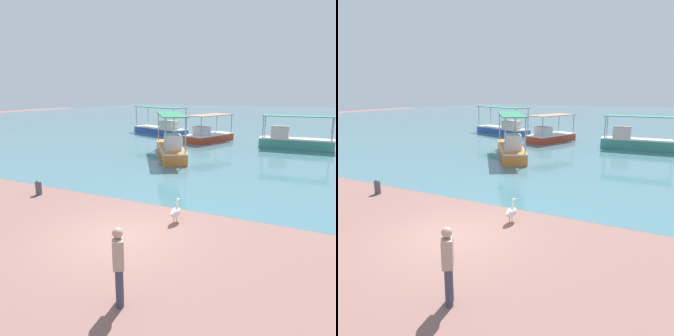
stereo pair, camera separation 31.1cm
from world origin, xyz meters
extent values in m
plane|color=#815950|center=(0.00, 0.00, 0.00)|extent=(120.00, 120.00, 0.00)
cube|color=#446F7B|center=(0.00, 48.00, 0.00)|extent=(110.00, 90.00, 0.00)
cube|color=#C03B25|center=(-4.01, 19.81, 0.32)|extent=(3.42, 5.00, 0.62)
cube|color=silver|center=(-4.01, 19.81, 0.59)|extent=(3.47, 5.05, 0.08)
cylinder|color=#99999E|center=(-4.07, 22.03, 1.44)|extent=(0.08, 0.08, 1.62)
cylinder|color=#99999E|center=(-2.51, 21.44, 1.44)|extent=(0.08, 0.08, 1.62)
cylinder|color=#99999E|center=(-5.52, 18.17, 1.44)|extent=(0.08, 0.08, 1.62)
cylinder|color=#99999E|center=(-3.96, 17.59, 1.44)|extent=(0.08, 0.08, 1.62)
cube|color=#986C4F|center=(-4.01, 19.81, 2.28)|extent=(3.44, 4.84, 0.05)
cube|color=silver|center=(-4.38, 18.83, 0.99)|extent=(1.57, 1.31, 0.72)
cube|color=teal|center=(3.24, 19.01, 0.39)|extent=(5.40, 1.68, 0.78)
cube|color=silver|center=(3.24, 19.01, 0.74)|extent=(5.44, 1.72, 0.08)
cylinder|color=#99999E|center=(5.63, 19.72, 1.61)|extent=(0.08, 0.08, 1.67)
cylinder|color=#99999E|center=(5.69, 18.54, 1.61)|extent=(0.08, 0.08, 1.67)
cylinder|color=#99999E|center=(0.80, 19.49, 1.61)|extent=(0.08, 0.08, 1.67)
cylinder|color=#99999E|center=(0.85, 18.31, 1.61)|extent=(0.08, 0.08, 1.67)
cube|color=#236C56|center=(3.24, 19.01, 2.47)|extent=(5.21, 1.77, 0.05)
cube|color=beige|center=(2.04, 18.96, 1.21)|extent=(1.34, 1.06, 0.87)
cube|color=#3058B3|center=(-10.40, 22.66, 0.31)|extent=(6.72, 4.16, 0.60)
cube|color=silver|center=(-10.40, 22.66, 0.57)|extent=(6.77, 4.22, 0.08)
cylinder|color=#99999E|center=(-13.48, 23.03, 1.63)|extent=(0.08, 0.08, 2.05)
cylinder|color=#99999E|center=(-12.87, 24.53, 1.63)|extent=(0.08, 0.08, 2.05)
cylinder|color=#99999E|center=(-7.93, 20.78, 1.63)|extent=(0.08, 0.08, 2.05)
cylinder|color=#99999E|center=(-7.32, 22.28, 1.63)|extent=(0.08, 0.08, 2.05)
cube|color=#246A55|center=(-10.40, 22.66, 2.68)|extent=(6.57, 4.18, 0.05)
cube|color=beige|center=(-9.05, 22.11, 1.00)|extent=(1.99, 1.82, 0.78)
cube|color=orange|center=(-4.02, 11.96, 0.37)|extent=(4.49, 6.02, 0.73)
cube|color=silver|center=(-4.02, 11.96, 0.69)|extent=(4.54, 6.08, 0.08)
cylinder|color=#99999E|center=(-6.03, 14.07, 1.77)|extent=(0.08, 0.08, 2.07)
cylinder|color=#99999E|center=(-5.04, 14.69, 1.77)|extent=(0.08, 0.08, 2.07)
cylinder|color=#99999E|center=(-3.00, 9.22, 1.77)|extent=(0.08, 0.08, 2.07)
cylinder|color=#99999E|center=(-2.01, 9.84, 1.77)|extent=(0.08, 0.08, 2.07)
cube|color=#216D46|center=(-4.02, 11.96, 2.83)|extent=(4.47, 5.91, 0.05)
cube|color=silver|center=(-3.28, 10.77, 1.20)|extent=(1.53, 1.63, 0.94)
cylinder|color=#E0997A|center=(1.06, 1.75, 0.11)|extent=(0.03, 0.03, 0.22)
cylinder|color=#E0997A|center=(1.16, 1.74, 0.11)|extent=(0.03, 0.03, 0.22)
ellipsoid|color=white|center=(1.11, 1.78, 0.36)|extent=(0.31, 0.57, 0.32)
ellipsoid|color=white|center=(1.10, 1.52, 0.38)|extent=(0.13, 0.17, 0.10)
cylinder|color=white|center=(1.12, 1.93, 0.58)|extent=(0.07, 0.07, 0.26)
sphere|color=white|center=(1.12, 1.93, 0.74)|extent=(0.11, 0.11, 0.11)
cone|color=#E5933F|center=(1.13, 2.09, 0.73)|extent=(0.07, 0.30, 0.06)
cylinder|color=#47474C|center=(-5.38, 1.95, 0.23)|extent=(0.26, 0.26, 0.46)
sphere|color=#4C4C51|center=(-5.38, 1.95, 0.49)|extent=(0.27, 0.27, 0.27)
cylinder|color=#3A3B4E|center=(1.86, -2.58, 0.42)|extent=(0.16, 0.16, 0.85)
cylinder|color=#3A3B4E|center=(1.96, -2.73, 0.42)|extent=(0.16, 0.16, 0.85)
cube|color=tan|center=(1.91, -2.66, 1.16)|extent=(0.40, 0.46, 0.62)
sphere|color=tan|center=(1.91, -2.66, 1.58)|extent=(0.22, 0.22, 0.22)
camera|label=1|loc=(5.43, -7.56, 4.29)|focal=35.00mm
camera|label=2|loc=(5.70, -7.42, 4.29)|focal=35.00mm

